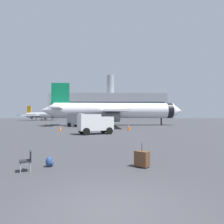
% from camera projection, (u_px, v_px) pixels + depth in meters
% --- Properties ---
extents(ground_plane, '(400.00, 400.00, 0.00)m').
position_uv_depth(ground_plane, '(109.00, 208.00, 5.21)').
color(ground_plane, '#38383D').
extents(airplane_at_gate, '(35.74, 32.22, 10.50)m').
position_uv_depth(airplane_at_gate, '(114.00, 111.00, 50.95)').
color(airplane_at_gate, white).
rests_on(airplane_at_gate, ground).
extents(airplane_taxiing, '(23.14, 21.35, 7.76)m').
position_uv_depth(airplane_taxiing, '(40.00, 115.00, 105.04)').
color(airplane_taxiing, silver).
rests_on(airplane_taxiing, ground).
extents(service_truck, '(5.27, 4.19, 2.90)m').
position_uv_depth(service_truck, '(79.00, 119.00, 43.64)').
color(service_truck, gray).
rests_on(service_truck, ground).
extents(cargo_van, '(4.83, 3.67, 2.60)m').
position_uv_depth(cargo_van, '(95.00, 123.00, 26.36)').
color(cargo_van, white).
rests_on(cargo_van, ground).
extents(safety_cone_near, '(0.44, 0.44, 0.74)m').
position_uv_depth(safety_cone_near, '(60.00, 129.00, 31.82)').
color(safety_cone_near, '#F2590C').
rests_on(safety_cone_near, ground).
extents(safety_cone_mid, '(0.44, 0.44, 0.82)m').
position_uv_depth(safety_cone_mid, '(129.00, 127.00, 34.17)').
color(safety_cone_mid, '#F2590C').
rests_on(safety_cone_mid, ground).
extents(safety_cone_far, '(0.44, 0.44, 0.63)m').
position_uv_depth(safety_cone_far, '(46.00, 124.00, 49.88)').
color(safety_cone_far, '#F2590C').
rests_on(safety_cone_far, ground).
extents(safety_cone_outer, '(0.44, 0.44, 0.84)m').
position_uv_depth(safety_cone_outer, '(128.00, 127.00, 37.10)').
color(safety_cone_outer, '#F2590C').
rests_on(safety_cone_outer, ground).
extents(rolling_suitcase, '(0.74, 0.73, 1.10)m').
position_uv_depth(rolling_suitcase, '(142.00, 159.00, 9.42)').
color(rolling_suitcase, brown).
rests_on(rolling_suitcase, ground).
extents(traveller_backpack, '(0.36, 0.40, 0.48)m').
position_uv_depth(traveller_backpack, '(50.00, 162.00, 9.50)').
color(traveller_backpack, navy).
rests_on(traveller_backpack, ground).
extents(gate_chair, '(0.63, 0.63, 0.86)m').
position_uv_depth(gate_chair, '(27.00, 160.00, 8.73)').
color(gate_chair, black).
rests_on(gate_chair, ground).
extents(terminal_building, '(70.39, 17.19, 27.88)m').
position_uv_depth(terminal_building, '(108.00, 107.00, 127.15)').
color(terminal_building, gray).
rests_on(terminal_building, ground).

